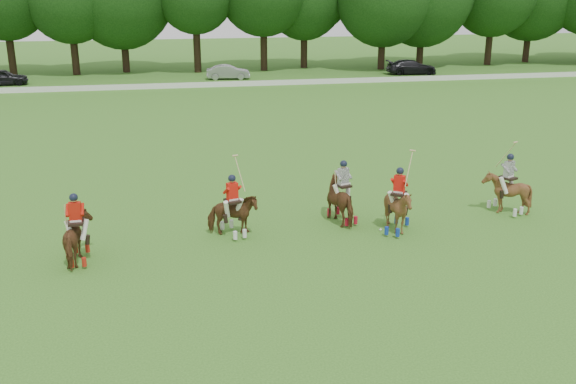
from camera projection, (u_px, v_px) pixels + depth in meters
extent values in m
plane|color=#31611B|center=(301.00, 282.00, 18.68)|extent=(180.00, 180.00, 0.00)
cylinder|color=black|center=(11.00, 49.00, 60.37)|extent=(0.70, 0.70, 4.98)
cylinder|color=black|center=(74.00, 50.00, 61.10)|extent=(0.70, 0.70, 4.64)
cylinder|color=black|center=(125.00, 50.00, 62.96)|extent=(0.70, 0.70, 4.31)
cylinder|color=black|center=(197.00, 45.00, 62.68)|extent=(0.70, 0.70, 5.24)
cylinder|color=black|center=(264.00, 44.00, 64.13)|extent=(0.70, 0.70, 5.19)
cylinder|color=black|center=(304.00, 46.00, 66.34)|extent=(0.70, 0.70, 4.48)
cylinder|color=black|center=(382.00, 48.00, 65.15)|extent=(0.70, 0.70, 4.21)
cylinder|color=black|center=(420.00, 47.00, 67.29)|extent=(0.70, 0.70, 4.07)
cylinder|color=black|center=(489.00, 42.00, 68.83)|extent=(0.70, 0.70, 4.79)
cylinder|color=black|center=(527.00, 42.00, 71.32)|extent=(0.70, 0.70, 4.44)
cube|color=white|center=(206.00, 85.00, 54.09)|extent=(120.00, 0.10, 0.44)
imported|color=black|center=(2.00, 77.00, 55.00)|extent=(4.29, 2.11, 1.41)
imported|color=#95959A|center=(228.00, 72.00, 58.59)|extent=(4.03, 1.67, 1.30)
imported|color=black|center=(412.00, 67.00, 61.84)|extent=(4.95, 2.41, 1.39)
imported|color=#502815|center=(78.00, 239.00, 19.82)|extent=(0.84, 1.81, 1.52)
cube|color=black|center=(76.00, 222.00, 19.64)|extent=(0.44, 0.56, 0.08)
cylinder|color=tan|center=(66.00, 225.00, 19.61)|extent=(0.03, 0.21, 1.29)
imported|color=#502815|center=(233.00, 216.00, 21.93)|extent=(1.76, 1.63, 1.46)
cube|color=black|center=(233.00, 201.00, 21.77)|extent=(0.59, 0.67, 0.08)
cylinder|color=tan|center=(240.00, 174.00, 21.63)|extent=(0.27, 0.74, 1.08)
imported|color=#502815|center=(398.00, 210.00, 22.23)|extent=(1.94, 1.98, 1.64)
cube|color=black|center=(399.00, 193.00, 22.04)|extent=(0.69, 0.71, 0.08)
cylinder|color=tan|center=(409.00, 169.00, 21.64)|extent=(0.48, 0.64, 1.08)
imported|color=#502815|center=(343.00, 201.00, 23.19)|extent=(1.39, 2.07, 1.61)
cube|color=black|center=(343.00, 185.00, 23.01)|extent=(0.59, 0.66, 0.08)
cylinder|color=tan|center=(336.00, 189.00, 22.90)|extent=(0.09, 0.21, 1.29)
imported|color=#502815|center=(506.00, 193.00, 24.11)|extent=(1.77, 1.86, 1.60)
cube|color=black|center=(508.00, 178.00, 23.93)|extent=(0.63, 0.69, 0.08)
cylinder|color=tan|center=(506.00, 155.00, 23.48)|extent=(0.34, 0.72, 1.08)
sphere|color=white|center=(381.00, 230.00, 22.55)|extent=(0.09, 0.09, 0.09)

